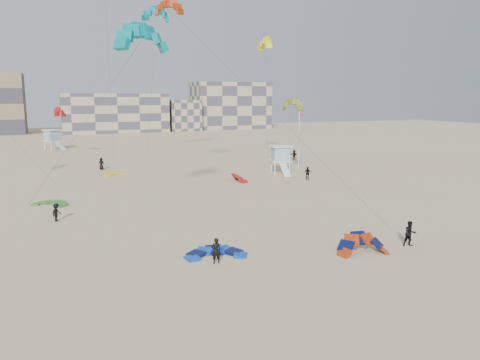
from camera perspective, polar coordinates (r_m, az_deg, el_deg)
name	(u,v)px	position (r m, az deg, el deg)	size (l,w,h in m)	color
ground	(215,286)	(27.59, -3.09, -12.80)	(320.00, 320.00, 0.00)	tan
kite_ground_blue	(216,256)	(32.52, -2.99, -9.20)	(3.83, 3.98, 0.67)	blue
kite_ground_orange	(362,253)	(34.08, 14.68, -8.62)	(3.49, 2.97, 2.03)	#EF3F0D
kite_ground_green	(51,205)	(51.07, -22.04, -2.83)	(3.42, 3.62, 0.47)	#418C26
kite_ground_red_far	(240,181)	(60.64, -0.06, -0.17)	(3.00, 2.69, 1.68)	#B2131E
kite_ground_yellow	(115,175)	(68.21, -14.96, 0.63)	(3.39, 3.55, 0.57)	#F5FF12
kitesurfer_main	(216,251)	(30.82, -2.95, -8.61)	(0.63, 0.41, 1.72)	black
kitesurfer_b	(410,234)	(36.38, 20.02, -6.17)	(0.91, 0.71, 1.87)	black
kitesurfer_c	(56,212)	(43.99, -21.48, -3.70)	(1.04, 0.60, 1.60)	black
kitesurfer_d	(308,173)	(62.18, 8.26, 0.81)	(1.04, 0.43, 1.77)	black
kitesurfer_e	(101,164)	(73.48, -16.55, 1.91)	(0.88, 0.57, 1.80)	black
kitesurfer_f	(294,155)	(82.52, 6.61, 3.07)	(1.58, 0.50, 1.71)	black
kite_fly_teal_a	(142,40)	(40.96, -11.88, 16.33)	(12.74, 8.38, 16.17)	#009091
kite_fly_orange	(169,9)	(58.76, -8.69, 19.91)	(11.78, 31.83, 21.13)	#EF3F0D
kite_fly_olive	(292,106)	(62.41, 6.39, 8.99)	(4.44, 4.38, 10.03)	olive
kite_fly_yellow	(265,45)	(77.81, 3.09, 16.15)	(6.46, 10.37, 19.33)	#F5FF12
kite_fly_teal_b	(156,16)	(81.13, -10.17, 19.11)	(4.99, 4.74, 24.02)	#009091
kite_fly_red	(60,113)	(91.13, -21.13, 7.63)	(4.11, 8.74, 8.15)	#B2131E
lifeguard_tower_near	(281,160)	(67.10, 4.96, 2.49)	(3.32, 5.74, 3.99)	white
lifeguard_tower_far	(52,140)	(105.02, -21.89, 4.57)	(4.13, 6.34, 4.21)	white
flagpole	(299,139)	(71.31, 7.21, 4.99)	(0.71, 0.11, 8.75)	white
condo_mid	(114,113)	(155.27, -15.06, 7.91)	(32.00, 16.00, 12.00)	tan
condo_east	(230,106)	(166.60, -1.22, 9.05)	(26.00, 14.00, 16.00)	tan
condo_fill_right	(183,115)	(157.43, -6.91, 7.83)	(10.00, 10.00, 10.00)	tan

